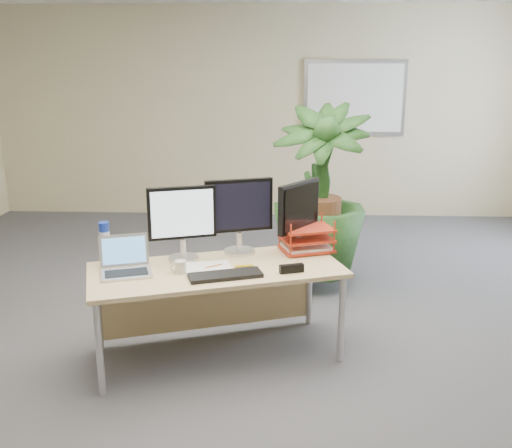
{
  "coord_description": "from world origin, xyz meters",
  "views": [
    {
      "loc": [
        0.28,
        -3.51,
        1.94
      ],
      "look_at": [
        0.1,
        0.35,
        0.87
      ],
      "focal_mm": 40.0,
      "sensor_mm": 36.0,
      "label": 1
    }
  ],
  "objects_px": {
    "desk": "(214,282)",
    "floor_plant": "(318,207)",
    "laptop": "(125,263)",
    "monitor_right": "(239,211)",
    "monitor_left": "(182,219)"
  },
  "relations": [
    {
      "from": "desk",
      "to": "floor_plant",
      "type": "relative_size",
      "value": 1.21
    },
    {
      "from": "floor_plant",
      "to": "laptop",
      "type": "xyz_separation_m",
      "value": [
        -1.34,
        -1.41,
        -0.05
      ]
    },
    {
      "from": "floor_plant",
      "to": "monitor_right",
      "type": "distance_m",
      "value": 1.18
    },
    {
      "from": "desk",
      "to": "monitor_left",
      "type": "distance_m",
      "value": 0.49
    },
    {
      "from": "monitor_left",
      "to": "laptop",
      "type": "height_order",
      "value": "monitor_left"
    },
    {
      "from": "desk",
      "to": "laptop",
      "type": "bearing_deg",
      "value": -161.27
    },
    {
      "from": "desk",
      "to": "monitor_right",
      "type": "distance_m",
      "value": 0.53
    },
    {
      "from": "laptop",
      "to": "floor_plant",
      "type": "bearing_deg",
      "value": 46.44
    },
    {
      "from": "floor_plant",
      "to": "monitor_left",
      "type": "xyz_separation_m",
      "value": [
        -1.0,
        -1.15,
        0.19
      ]
    },
    {
      "from": "floor_plant",
      "to": "monitor_left",
      "type": "relative_size",
      "value": 2.9
    },
    {
      "from": "monitor_left",
      "to": "laptop",
      "type": "bearing_deg",
      "value": -142.68
    },
    {
      "from": "desk",
      "to": "floor_plant",
      "type": "distance_m",
      "value": 1.47
    },
    {
      "from": "desk",
      "to": "floor_plant",
      "type": "bearing_deg",
      "value": 57.32
    },
    {
      "from": "desk",
      "to": "laptop",
      "type": "xyz_separation_m",
      "value": [
        -0.56,
        -0.19,
        0.19
      ]
    },
    {
      "from": "monitor_left",
      "to": "laptop",
      "type": "relative_size",
      "value": 1.32
    }
  ]
}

